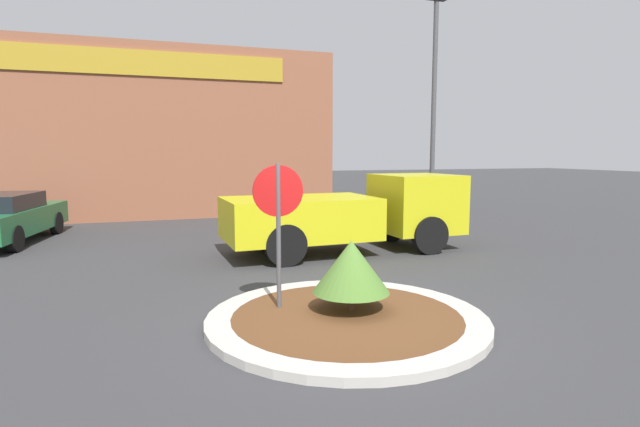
% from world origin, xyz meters
% --- Properties ---
extents(ground_plane, '(120.00, 120.00, 0.00)m').
position_xyz_m(ground_plane, '(0.00, 0.00, 0.00)').
color(ground_plane, '#38383A').
extents(traffic_island, '(4.14, 4.14, 0.12)m').
position_xyz_m(traffic_island, '(0.00, 0.00, 0.06)').
color(traffic_island, '#BCB7AD').
rests_on(traffic_island, ground_plane).
extents(stop_sign, '(0.78, 0.07, 2.35)m').
position_xyz_m(stop_sign, '(-0.85, 0.69, 1.64)').
color(stop_sign, '#4C4C51').
rests_on(stop_sign, ground_plane).
extents(island_shrub, '(1.18, 1.18, 1.08)m').
position_xyz_m(island_shrub, '(0.15, 0.20, 0.81)').
color(island_shrub, brown).
rests_on(island_shrub, traffic_island).
extents(utility_truck, '(6.10, 2.38, 1.93)m').
position_xyz_m(utility_truck, '(2.13, 4.97, 1.01)').
color(utility_truck, gold).
rests_on(utility_truck, ground_plane).
extents(storefront_building, '(14.04, 6.07, 6.51)m').
position_xyz_m(storefront_building, '(-2.57, 15.80, 3.26)').
color(storefront_building, '#93563D').
rests_on(storefront_building, ground_plane).
extents(parked_sedan_green, '(2.61, 4.95, 1.40)m').
position_xyz_m(parked_sedan_green, '(-6.61, 9.16, 0.73)').
color(parked_sedan_green, '#1E6638').
rests_on(parked_sedan_green, ground_plane).
extents(light_pole, '(0.70, 0.30, 7.68)m').
position_xyz_m(light_pole, '(6.40, 8.25, 4.41)').
color(light_pole, '#4C4C51').
rests_on(light_pole, ground_plane).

